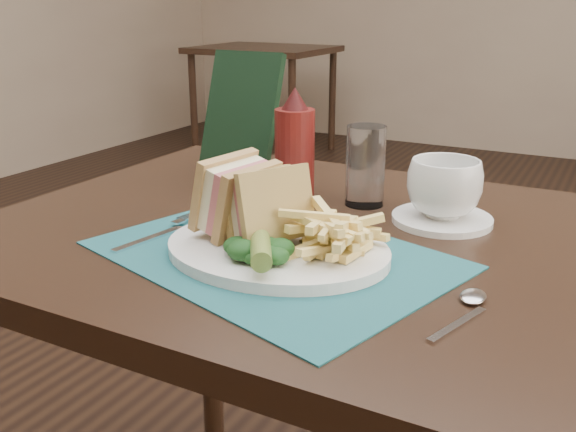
% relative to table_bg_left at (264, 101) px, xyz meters
% --- Properties ---
extents(wall_back, '(6.00, 0.00, 6.00)m').
position_rel_table_bg_left_xyz_m(wall_back, '(1.90, 0.83, -0.38)').
color(wall_back, tan).
rests_on(wall_back, ground).
extents(table_bg_left, '(0.90, 0.75, 0.75)m').
position_rel_table_bg_left_xyz_m(table_bg_left, '(0.00, 0.00, 0.00)').
color(table_bg_left, black).
rests_on(table_bg_left, ground).
extents(placemat, '(0.52, 0.43, 0.00)m').
position_rel_table_bg_left_xyz_m(placemat, '(1.93, -3.29, 0.38)').
color(placemat, '#1C555A').
rests_on(placemat, table_main).
extents(plate, '(0.31, 0.25, 0.01)m').
position_rel_table_bg_left_xyz_m(plate, '(1.94, -3.29, 0.38)').
color(plate, white).
rests_on(plate, placemat).
extents(sandwich_half_a, '(0.09, 0.12, 0.11)m').
position_rel_table_bg_left_xyz_m(sandwich_half_a, '(1.85, -3.27, 0.45)').
color(sandwich_half_a, tan).
rests_on(sandwich_half_a, plate).
extents(sandwich_half_b, '(0.12, 0.13, 0.10)m').
position_rel_table_bg_left_xyz_m(sandwich_half_b, '(1.90, -3.28, 0.44)').
color(sandwich_half_b, tan).
rests_on(sandwich_half_b, plate).
extents(kale_garnish, '(0.11, 0.08, 0.03)m').
position_rel_table_bg_left_xyz_m(kale_garnish, '(1.93, -3.34, 0.41)').
color(kale_garnish, '#143917').
rests_on(kale_garnish, plate).
extents(pickle_spear, '(0.08, 0.12, 0.03)m').
position_rel_table_bg_left_xyz_m(pickle_spear, '(1.95, -3.35, 0.41)').
color(pickle_spear, olive).
rests_on(pickle_spear, plate).
extents(fries_pile, '(0.18, 0.20, 0.06)m').
position_rel_table_bg_left_xyz_m(fries_pile, '(2.00, -3.28, 0.42)').
color(fries_pile, '#FFE07F').
rests_on(fries_pile, plate).
extents(fork, '(0.06, 0.17, 0.01)m').
position_rel_table_bg_left_xyz_m(fork, '(1.75, -3.30, 0.38)').
color(fork, silver).
rests_on(fork, placemat).
extents(spoon, '(0.08, 0.15, 0.01)m').
position_rel_table_bg_left_xyz_m(spoon, '(2.19, -3.34, 0.38)').
color(spoon, silver).
rests_on(spoon, table_main).
extents(saucer, '(0.17, 0.17, 0.01)m').
position_rel_table_bg_left_xyz_m(saucer, '(2.09, -3.05, 0.38)').
color(saucer, white).
rests_on(saucer, table_main).
extents(coffee_cup, '(0.16, 0.16, 0.09)m').
position_rel_table_bg_left_xyz_m(coffee_cup, '(2.09, -3.05, 0.43)').
color(coffee_cup, white).
rests_on(coffee_cup, saucer).
extents(drinking_glass, '(0.07, 0.07, 0.13)m').
position_rel_table_bg_left_xyz_m(drinking_glass, '(1.95, -3.03, 0.44)').
color(drinking_glass, silver).
rests_on(drinking_glass, table_main).
extents(ketchup_bottle, '(0.08, 0.08, 0.19)m').
position_rel_table_bg_left_xyz_m(ketchup_bottle, '(1.83, -3.05, 0.47)').
color(ketchup_bottle, '#5B120F').
rests_on(ketchup_bottle, table_main).
extents(check_presenter, '(0.15, 0.09, 0.23)m').
position_rel_table_bg_left_xyz_m(check_presenter, '(1.69, -2.98, 0.49)').
color(check_presenter, black).
rests_on(check_presenter, table_main).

